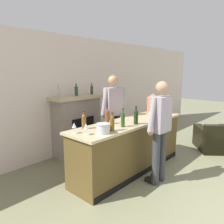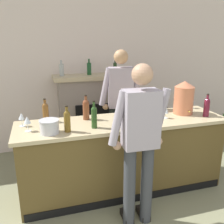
# 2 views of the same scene
# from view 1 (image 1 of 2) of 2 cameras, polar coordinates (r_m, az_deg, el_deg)

# --- Properties ---
(wall_back_panel) EXTENTS (12.00, 0.07, 2.75)m
(wall_back_panel) POSITION_cam_1_polar(r_m,az_deg,el_deg) (5.32, -10.45, 4.29)
(wall_back_panel) COLOR silver
(wall_back_panel) RESTS_ON ground_plane
(bar_counter) EXTENTS (2.72, 0.74, 0.99)m
(bar_counter) POSITION_cam_1_polar(r_m,az_deg,el_deg) (4.36, 4.76, -8.80)
(bar_counter) COLOR brown
(bar_counter) RESTS_ON ground_plane
(fireplace_stone) EXTENTS (1.28, 0.52, 1.67)m
(fireplace_stone) POSITION_cam_1_polar(r_m,az_deg,el_deg) (5.19, -9.07, -3.31)
(fireplace_stone) COLOR gray
(fireplace_stone) RESTS_ON ground_plane
(armchair_black) EXTENTS (1.26, 1.26, 0.71)m
(armchair_black) POSITION_cam_1_polar(r_m,az_deg,el_deg) (6.06, 25.74, -6.68)
(armchair_black) COLOR black
(armchair_black) RESTS_ON ground_plane
(potted_plant_corner) EXTENTS (0.38, 0.40, 0.72)m
(potted_plant_corner) POSITION_cam_1_polar(r_m,az_deg,el_deg) (7.11, 10.90, -3.41)
(potted_plant_corner) COLOR #524642
(potted_plant_corner) RESTS_ON ground_plane
(person_customer) EXTENTS (0.66, 0.31, 1.79)m
(person_customer) POSITION_cam_1_polar(r_m,az_deg,el_deg) (3.81, 12.42, -4.13)
(person_customer) COLOR #36393E
(person_customer) RESTS_ON ground_plane
(person_bartender) EXTENTS (0.65, 0.36, 1.86)m
(person_bartender) POSITION_cam_1_polar(r_m,az_deg,el_deg) (4.69, 0.30, -0.53)
(person_bartender) COLOR black
(person_bartender) RESTS_ON ground_plane
(copper_dispenser) EXTENTS (0.28, 0.31, 0.46)m
(copper_dispenser) POSITION_cam_1_polar(r_m,az_deg,el_deg) (4.94, 10.66, 2.05)
(copper_dispenser) COLOR #CC744E
(copper_dispenser) RESTS_ON bar_counter
(ice_bucket_steel) EXTENTS (0.22, 0.22, 0.16)m
(ice_bucket_steel) POSITION_cam_1_polar(r_m,az_deg,el_deg) (3.39, -2.32, -4.30)
(ice_bucket_steel) COLOR silver
(ice_bucket_steel) RESTS_ON bar_counter
(wine_bottle_riesling_slim) EXTENTS (0.07, 0.07, 0.31)m
(wine_bottle_riesling_slim) POSITION_cam_1_polar(r_m,az_deg,el_deg) (3.51, 0.04, -2.79)
(wine_bottle_riesling_slim) COLOR brown
(wine_bottle_riesling_slim) RESTS_ON bar_counter
(wine_bottle_rose_blush) EXTENTS (0.08, 0.08, 0.31)m
(wine_bottle_rose_blush) POSITION_cam_1_polar(r_m,az_deg,el_deg) (5.05, 13.99, 1.04)
(wine_bottle_rose_blush) COLOR maroon
(wine_bottle_rose_blush) RESTS_ON bar_counter
(wine_bottle_merlot_tall) EXTENTS (0.08, 0.08, 0.30)m
(wine_bottle_merlot_tall) POSITION_cam_1_polar(r_m,az_deg,el_deg) (3.67, -7.36, -2.32)
(wine_bottle_merlot_tall) COLOR brown
(wine_bottle_merlot_tall) RESTS_ON bar_counter
(wine_bottle_burgundy_dark) EXTENTS (0.08, 0.08, 0.32)m
(wine_bottle_burgundy_dark) POSITION_cam_1_polar(r_m,az_deg,el_deg) (3.97, -1.26, -1.08)
(wine_bottle_burgundy_dark) COLOR brown
(wine_bottle_burgundy_dark) RESTS_ON bar_counter
(wine_bottle_cabernet_heavy) EXTENTS (0.08, 0.08, 0.33)m
(wine_bottle_cabernet_heavy) POSITION_cam_1_polar(r_m,az_deg,el_deg) (3.98, 6.27, -1.10)
(wine_bottle_cabernet_heavy) COLOR black
(wine_bottle_cabernet_heavy) RESTS_ON bar_counter
(wine_bottle_port_short) EXTENTS (0.07, 0.07, 0.33)m
(wine_bottle_port_short) POSITION_cam_1_polar(r_m,az_deg,el_deg) (3.77, 2.86, -1.75)
(wine_bottle_port_short) COLOR #25471C
(wine_bottle_port_short) RESTS_ON bar_counter
(wine_glass_back_row) EXTENTS (0.07, 0.07, 0.17)m
(wine_glass_back_row) POSITION_cam_1_polar(r_m,az_deg,el_deg) (3.42, -9.85, -3.58)
(wine_glass_back_row) COLOR silver
(wine_glass_back_row) RESTS_ON bar_counter
(wine_glass_mid_counter) EXTENTS (0.08, 0.08, 0.16)m
(wine_glass_mid_counter) POSITION_cam_1_polar(r_m,az_deg,el_deg) (5.18, 9.69, 1.06)
(wine_glass_mid_counter) COLOR silver
(wine_glass_mid_counter) RESTS_ON bar_counter
(wine_glass_by_dispenser) EXTENTS (0.08, 0.08, 0.18)m
(wine_glass_by_dispenser) POSITION_cam_1_polar(r_m,az_deg,el_deg) (3.32, -6.80, -3.81)
(wine_glass_by_dispenser) COLOR silver
(wine_glass_by_dispenser) RESTS_ON bar_counter
(wine_glass_front_left) EXTENTS (0.08, 0.08, 0.16)m
(wine_glass_front_left) POSITION_cam_1_polar(r_m,az_deg,el_deg) (5.31, 10.33, 1.35)
(wine_glass_front_left) COLOR silver
(wine_glass_front_left) RESTS_ON bar_counter
(wine_glass_front_right) EXTENTS (0.07, 0.07, 0.15)m
(wine_glass_front_right) POSITION_cam_1_polar(r_m,az_deg,el_deg) (4.62, 9.81, -0.16)
(wine_glass_front_right) COLOR silver
(wine_glass_front_right) RESTS_ON bar_counter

